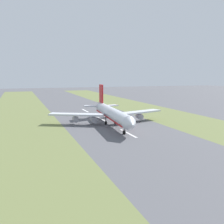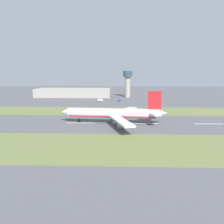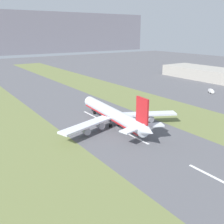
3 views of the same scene
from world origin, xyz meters
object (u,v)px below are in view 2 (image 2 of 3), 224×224
(airplane_main_jet, at_px, (115,114))
(terminal_building, at_px, (74,93))
(control_tower, at_px, (128,81))
(service_truck, at_px, (100,100))
(apron_car, at_px, (119,100))

(airplane_main_jet, relative_size, terminal_building, 0.68)
(control_tower, distance_m, service_truck, 60.83)
(control_tower, height_order, service_truck, control_tower)
(service_truck, height_order, apron_car, service_truck)
(service_truck, bearing_deg, control_tower, -33.79)
(airplane_main_jet, relative_size, service_truck, 10.64)
(apron_car, bearing_deg, control_tower, -14.59)
(airplane_main_jet, height_order, service_truck, airplane_main_jet)
(airplane_main_jet, distance_m, service_truck, 106.83)
(terminal_building, height_order, apron_car, terminal_building)
(control_tower, bearing_deg, airplane_main_jet, 174.96)
(control_tower, bearing_deg, terminal_building, 86.02)
(terminal_building, bearing_deg, airplane_main_jet, -159.68)
(control_tower, relative_size, apron_car, 7.19)
(airplane_main_jet, xyz_separation_m, apron_car, (110.32, -2.38, -5.02))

